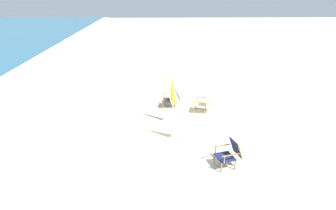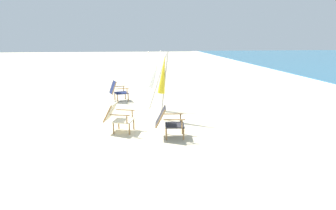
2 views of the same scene
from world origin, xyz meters
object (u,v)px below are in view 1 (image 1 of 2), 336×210
(beach_chair_far_center, at_px, (172,98))
(umbrella_furled_white, at_px, (179,105))
(beach_chair_mid_center, at_px, (230,153))
(umbrella_furled_yellow, at_px, (173,89))
(beach_chair_back_left, at_px, (204,103))

(beach_chair_far_center, relative_size, umbrella_furled_white, 0.39)
(beach_chair_mid_center, xyz_separation_m, umbrella_furled_white, (1.49, 1.40, 0.90))
(umbrella_furled_yellow, bearing_deg, beach_chair_mid_center, -151.78)
(beach_chair_back_left, relative_size, beach_chair_mid_center, 1.06)
(beach_chair_far_center, relative_size, beach_chair_mid_center, 0.97)
(umbrella_furled_yellow, bearing_deg, beach_chair_back_left, -51.29)
(beach_chair_mid_center, xyz_separation_m, umbrella_furled_yellow, (2.87, 1.54, 0.96))
(umbrella_furled_yellow, bearing_deg, beach_chair_far_center, -1.24)
(beach_chair_mid_center, height_order, umbrella_furled_white, umbrella_furled_white)
(beach_chair_far_center, relative_size, umbrella_furled_yellow, 0.37)
(beach_chair_far_center, xyz_separation_m, beach_chair_mid_center, (-4.56, -1.51, 0.01))
(beach_chair_far_center, distance_m, beach_chair_back_left, 1.44)
(beach_chair_back_left, height_order, umbrella_furled_yellow, umbrella_furled_yellow)
(beach_chair_back_left, relative_size, umbrella_furled_yellow, 0.41)
(umbrella_furled_white, xyz_separation_m, umbrella_furled_yellow, (1.38, 0.15, 0.06))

